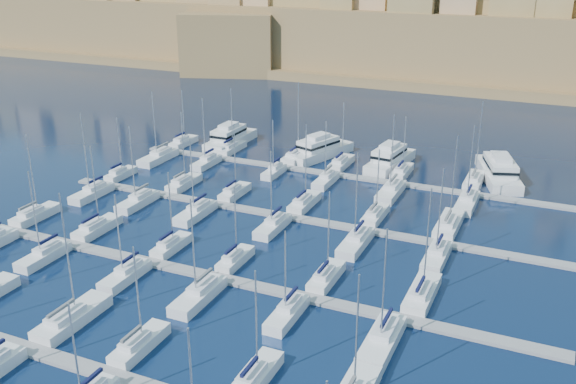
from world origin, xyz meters
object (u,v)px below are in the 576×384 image
at_px(sailboat_2, 72,318).
at_px(motor_yacht_d, 499,171).
at_px(sailboat_4, 255,377).
at_px(motor_yacht_a, 230,138).
at_px(motor_yacht_b, 320,149).
at_px(motor_yacht_c, 390,159).

distance_m(sailboat_2, motor_yacht_d, 79.78).
bearing_deg(sailboat_4, motor_yacht_a, 120.56).
height_order(motor_yacht_a, motor_yacht_b, same).
height_order(motor_yacht_b, motor_yacht_c, same).
relative_size(sailboat_4, motor_yacht_c, 0.79).
bearing_deg(motor_yacht_c, motor_yacht_d, 3.26).
bearing_deg(motor_yacht_c, sailboat_4, -85.18).
height_order(sailboat_4, motor_yacht_b, sailboat_4).
xyz_separation_m(motor_yacht_b, motor_yacht_c, (14.76, -0.26, 0.00)).
bearing_deg(motor_yacht_c, motor_yacht_a, 179.68).
relative_size(sailboat_2, motor_yacht_b, 0.97).
bearing_deg(sailboat_2, motor_yacht_b, 87.33).
relative_size(motor_yacht_b, motor_yacht_c, 1.05).
bearing_deg(sailboat_2, motor_yacht_a, 104.22).
distance_m(sailboat_2, sailboat_4, 23.90).
distance_m(motor_yacht_a, motor_yacht_c, 35.48).
bearing_deg(motor_yacht_c, motor_yacht_b, 178.99).
bearing_deg(motor_yacht_a, sailboat_4, -59.44).
relative_size(sailboat_2, sailboat_4, 1.28).
xyz_separation_m(sailboat_2, motor_yacht_b, (3.22, 69.10, 0.95)).
distance_m(motor_yacht_a, motor_yacht_d, 55.77).
xyz_separation_m(sailboat_2, motor_yacht_c, (17.98, 68.84, 0.95)).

